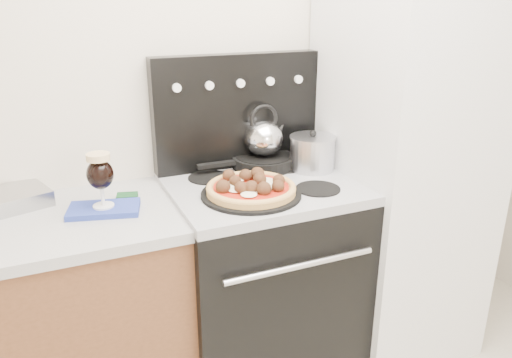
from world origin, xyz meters
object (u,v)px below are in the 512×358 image
stock_pot (312,154)px  stove_body (262,284)px  fridge (403,158)px  pizza_pan (251,194)px  pizza (251,187)px  skillet (264,161)px  tea_kettle (264,135)px  beer_glass (101,180)px  oven_mitt (104,209)px

stock_pot → stove_body: bearing=-164.3°
fridge → stock_pot: 0.43m
pizza_pan → stock_pot: size_ratio=1.99×
fridge → stock_pot: bearing=166.1°
pizza → stock_pot: size_ratio=1.76×
skillet → stock_pot: size_ratio=1.45×
stove_body → pizza: pizza is taller
pizza_pan → stock_pot: (0.37, 0.18, 0.07)m
pizza_pan → stove_body: bearing=48.4°
tea_kettle → fridge: bearing=-19.0°
beer_glass → tea_kettle: tea_kettle is taller
stove_body → skillet: size_ratio=3.08×
pizza_pan → skillet: (0.19, 0.30, 0.02)m
skillet → pizza: bearing=-122.1°
fridge → pizza_pan: size_ratio=4.84×
pizza_pan → pizza: 0.03m
beer_glass → oven_mitt: bearing=0.0°
stove_body → fridge: bearing=-2.0°
oven_mitt → skillet: (0.73, 0.19, 0.03)m
oven_mitt → stock_pot: stock_pot is taller
stove_body → stock_pot: bearing=15.7°
pizza_pan → pizza: (0.00, 0.00, 0.03)m
skillet → tea_kettle: tea_kettle is taller
skillet → tea_kettle: bearing=180.0°
pizza_pan → oven_mitt: bearing=168.2°
stock_pot → beer_glass: bearing=-175.6°
oven_mitt → beer_glass: beer_glass is taller
stove_body → pizza: 0.54m
stock_pot → oven_mitt: bearing=-175.6°
skillet → pizza_pan: bearing=-122.1°
fridge → skillet: size_ratio=6.66×
tea_kettle → beer_glass: bearing=-164.5°
fridge → pizza: (-0.79, -0.08, 0.01)m
pizza → tea_kettle: 0.37m
fridge → beer_glass: fridge is taller
beer_glass → skillet: size_ratio=0.73×
oven_mitt → tea_kettle: (0.73, 0.19, 0.16)m
pizza_pan → skillet: skillet is taller
pizza_pan → pizza: size_ratio=1.13×
stove_body → beer_glass: 0.86m
beer_glass → pizza: size_ratio=0.60×
oven_mitt → beer_glass: size_ratio=1.22×
fridge → stock_pot: size_ratio=9.64×
stove_body → beer_glass: bearing=179.2°
pizza → beer_glass: bearing=168.2°
skillet → tea_kettle: size_ratio=1.45×
stove_body → tea_kettle: bearing=64.0°
fridge → pizza: 0.80m
pizza_pan → stock_pot: bearing=26.2°
stove_body → tea_kettle: size_ratio=4.46×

